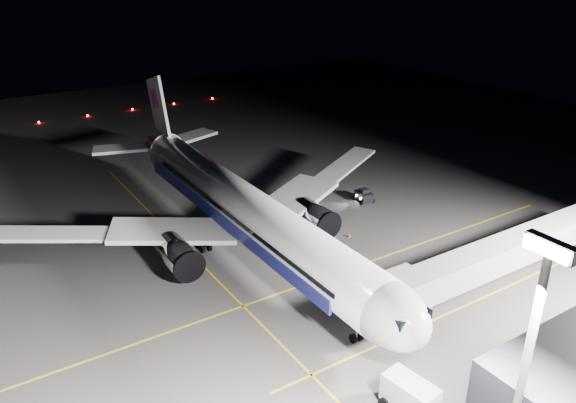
# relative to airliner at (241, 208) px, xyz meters

# --- Properties ---
(ground) EXTENTS (200.00, 200.00, 0.00)m
(ground) POSITION_rel_airliner_xyz_m (1.08, 0.00, -5.16)
(ground) COLOR #4C4C4F
(ground) RESTS_ON ground
(guide_line_main) EXTENTS (0.25, 80.00, 0.01)m
(guide_line_main) POSITION_rel_airliner_xyz_m (11.08, 0.00, -5.16)
(guide_line_main) COLOR gold
(guide_line_main) RESTS_ON ground
(guide_line_cross) EXTENTS (70.00, 0.25, 0.01)m
(guide_line_cross) POSITION_rel_airliner_xyz_m (1.08, -6.00, -5.16)
(guide_line_cross) COLOR gold
(guide_line_cross) RESTS_ON ground
(guide_line_side) EXTENTS (0.25, 40.00, 0.01)m
(guide_line_side) POSITION_rel_airliner_xyz_m (23.08, 10.00, -5.16)
(guide_line_side) COLOR gold
(guide_line_side) RESTS_ON ground
(airliner) EXTENTS (61.48, 54.22, 16.64)m
(airliner) POSITION_rel_airliner_xyz_m (0.00, 0.00, 0.00)
(airliner) COLOR silver
(airliner) RESTS_ON ground
(jet_bridge) EXTENTS (3.60, 34.40, 6.30)m
(jet_bridge) POSITION_rel_airliner_xyz_m (23.08, 18.06, -0.58)
(jet_bridge) COLOR #B2B2B7
(jet_bridge) RESTS_ON ground
(floodlight_mast_south) EXTENTS (2.40, 0.67, 20.70)m
(floodlight_mast_south) POSITION_rel_airliner_xyz_m (41.08, -6.01, 7.21)
(floodlight_mast_south) COLOR #59595E
(floodlight_mast_south) RESTS_ON ground
(taxiway_lights) EXTENTS (0.44, 60.44, 0.44)m
(taxiway_lights) POSITION_rel_airliner_xyz_m (-70.92, 0.00, -4.94)
(taxiway_lights) COLOR #FF140A
(taxiway_lights) RESTS_ON ground
(service_truck) EXTENTS (5.73, 2.99, 2.80)m
(service_truck) POSITION_rel_airliner_xyz_m (30.92, -1.93, -3.66)
(service_truck) COLOR silver
(service_truck) RESTS_ON ground
(baggage_tug) EXTENTS (2.92, 2.48, 1.91)m
(baggage_tug) POSITION_rel_airliner_xyz_m (-2.70, 21.05, -4.28)
(baggage_tug) COLOR black
(baggage_tug) RESTS_ON ground
(safety_cone_a) EXTENTS (0.34, 0.34, 0.52)m
(safety_cone_a) POSITION_rel_airliner_xyz_m (4.34, 10.49, -4.91)
(safety_cone_a) COLOR orange
(safety_cone_a) RESTS_ON ground
(safety_cone_b) EXTENTS (0.38, 0.38, 0.57)m
(safety_cone_b) POSITION_rel_airliner_xyz_m (4.91, 12.42, -4.88)
(safety_cone_b) COLOR orange
(safety_cone_b) RESTS_ON ground
(safety_cone_c) EXTENTS (0.35, 0.35, 0.53)m
(safety_cone_c) POSITION_rel_airliner_xyz_m (6.77, 8.66, -4.90)
(safety_cone_c) COLOR orange
(safety_cone_c) RESTS_ON ground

